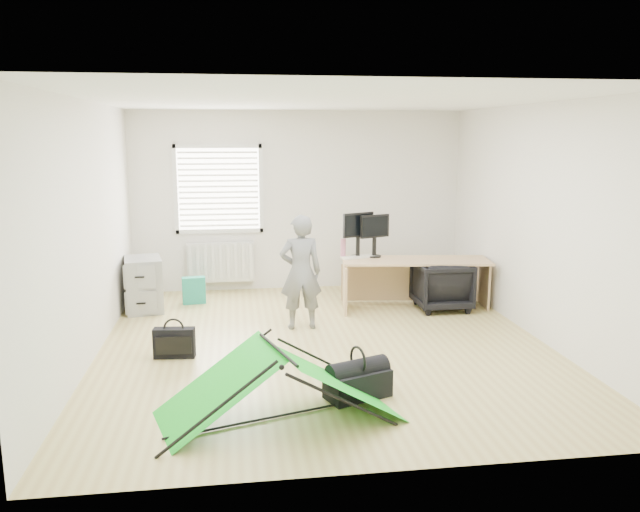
{
  "coord_description": "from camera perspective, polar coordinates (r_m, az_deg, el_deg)",
  "views": [
    {
      "loc": [
        -0.98,
        -6.68,
        2.34
      ],
      "look_at": [
        0.0,
        0.4,
        0.95
      ],
      "focal_mm": 35.0,
      "sensor_mm": 36.0,
      "label": 1
    }
  ],
  "objects": [
    {
      "name": "thermos",
      "position": [
        8.58,
        2.13,
        0.72
      ],
      "size": [
        0.08,
        0.08,
        0.26
      ],
      "primitive_type": "cylinder",
      "rotation": [
        0.0,
        0.0,
        0.11
      ],
      "color": "#AE6179",
      "rests_on": "desk"
    },
    {
      "name": "monitor_left",
      "position": [
        8.59,
        3.48,
        1.38
      ],
      "size": [
        0.48,
        0.28,
        0.46
      ],
      "primitive_type": "cube",
      "rotation": [
        0.0,
        0.0,
        0.4
      ],
      "color": "black",
      "rests_on": "desk"
    },
    {
      "name": "desk",
      "position": [
        8.63,
        8.7,
        -2.52
      ],
      "size": [
        2.05,
        0.87,
        0.68
      ],
      "primitive_type": "cube",
      "rotation": [
        0.0,
        0.0,
        -0.12
      ],
      "color": "tan",
      "rests_on": "ground"
    },
    {
      "name": "storage_crate",
      "position": [
        9.46,
        10.65,
        -2.56
      ],
      "size": [
        0.61,
        0.48,
        0.3
      ],
      "primitive_type": "cube",
      "rotation": [
        0.0,
        0.0,
        -0.23
      ],
      "color": "silver",
      "rests_on": "ground"
    },
    {
      "name": "radiator",
      "position": [
        9.54,
        -9.05,
        -0.55
      ],
      "size": [
        1.0,
        0.12,
        0.6
      ],
      "primitive_type": "cube",
      "color": "silver",
      "rests_on": "back_wall"
    },
    {
      "name": "tote_bag",
      "position": [
        8.97,
        -11.46,
        -3.09
      ],
      "size": [
        0.33,
        0.18,
        0.38
      ],
      "primitive_type": "cube",
      "rotation": [
        0.0,
        0.0,
        0.13
      ],
      "color": "#1D886E",
      "rests_on": "ground"
    },
    {
      "name": "white_box",
      "position": [
        6.99,
        -13.49,
        -8.41
      ],
      "size": [
        0.12,
        0.12,
        0.1
      ],
      "primitive_type": "cube",
      "rotation": [
        0.0,
        0.0,
        -0.23
      ],
      "color": "silver",
      "rests_on": "ground"
    },
    {
      "name": "keyboard",
      "position": [
        8.6,
        3.49,
        -0.08
      ],
      "size": [
        0.5,
        0.31,
        0.02
      ],
      "primitive_type": "cube",
      "rotation": [
        0.0,
        0.0,
        0.33
      ],
      "color": "beige",
      "rests_on": "desk"
    },
    {
      "name": "monitor_right",
      "position": [
        8.64,
        4.98,
        1.33
      ],
      "size": [
        0.46,
        0.26,
        0.43
      ],
      "primitive_type": "cube",
      "rotation": [
        0.0,
        0.0,
        0.38
      ],
      "color": "black",
      "rests_on": "desk"
    },
    {
      "name": "kite",
      "position": [
        5.31,
        -3.84,
        -11.59
      ],
      "size": [
        2.11,
        1.38,
        0.6
      ],
      "primitive_type": null,
      "rotation": [
        0.0,
        0.0,
        0.29
      ],
      "color": "#12C01F",
      "rests_on": "ground"
    },
    {
      "name": "laptop_bag",
      "position": [
        6.88,
        -13.18,
        -7.74
      ],
      "size": [
        0.44,
        0.17,
        0.32
      ],
      "primitive_type": "cube",
      "rotation": [
        0.0,
        0.0,
        -0.1
      ],
      "color": "black",
      "rests_on": "ground"
    },
    {
      "name": "filing_cabinet",
      "position": [
        8.73,
        -15.82,
        -2.5
      ],
      "size": [
        0.57,
        0.69,
        0.73
      ],
      "primitive_type": "cube",
      "rotation": [
        0.0,
        0.0,
        0.18
      ],
      "color": "gray",
      "rests_on": "ground"
    },
    {
      "name": "duffel_bag",
      "position": [
        5.77,
        3.46,
        -11.59
      ],
      "size": [
        0.64,
        0.48,
        0.25
      ],
      "primitive_type": "cube",
      "rotation": [
        0.0,
        0.0,
        0.37
      ],
      "color": "black",
      "rests_on": "ground"
    },
    {
      "name": "person",
      "position": [
        7.56,
        -1.77,
        -1.49
      ],
      "size": [
        0.52,
        0.35,
        1.41
      ],
      "primitive_type": "imported",
      "rotation": [
        0.0,
        0.0,
        3.17
      ],
      "color": "slate",
      "rests_on": "ground"
    },
    {
      "name": "back_wall",
      "position": [
        9.53,
        -1.95,
        5.05
      ],
      "size": [
        5.0,
        0.02,
        2.7
      ],
      "primitive_type": "cube",
      "color": "silver",
      "rests_on": "ground"
    },
    {
      "name": "ground",
      "position": [
        7.15,
        0.45,
        -8.11
      ],
      "size": [
        5.5,
        5.5,
        0.0
      ],
      "primitive_type": "plane",
      "color": "tan",
      "rests_on": "ground"
    },
    {
      "name": "window",
      "position": [
        9.42,
        -9.25,
        6.06
      ],
      "size": [
        1.2,
        0.06,
        1.2
      ],
      "primitive_type": "cube",
      "color": "silver",
      "rests_on": "back_wall"
    },
    {
      "name": "office_chair",
      "position": [
        8.64,
        11.06,
        -2.63
      ],
      "size": [
        0.71,
        0.73,
        0.66
      ],
      "primitive_type": "imported",
      "rotation": [
        0.0,
        0.0,
        3.14
      ],
      "color": "black",
      "rests_on": "ground"
    }
  ]
}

